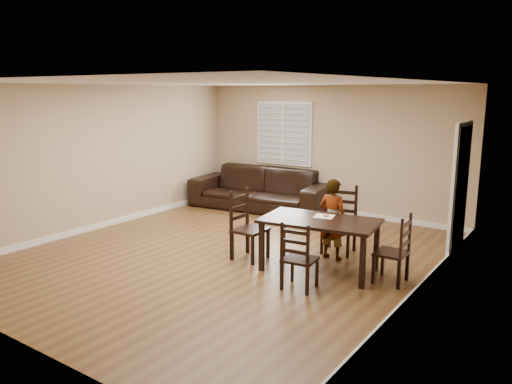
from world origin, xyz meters
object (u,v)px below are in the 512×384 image
chair_near (341,221)px  chair_far (296,260)px  dining_table (320,225)px  sofa (261,189)px  chair_right (400,253)px  chair_left (243,227)px  child (333,219)px  donut (325,215)px

chair_near → chair_far: size_ratio=1.18×
dining_table → sofa: 3.99m
chair_far → chair_right: size_ratio=0.96×
chair_left → child: (1.17, 0.75, 0.14)m
chair_right → sofa: bearing=-124.3°
chair_right → donut: bearing=-93.0°
chair_near → chair_left: 1.63m
chair_far → donut: (-0.12, 1.04, 0.37)m
sofa → chair_left: bearing=-67.1°
dining_table → sofa: sofa is taller
dining_table → chair_left: 1.28m
chair_near → sofa: 3.22m
chair_left → donut: 1.33m
dining_table → chair_near: chair_near is taller
dining_table → donut: size_ratio=17.80×
chair_near → chair_far: 1.92m
dining_table → chair_near: size_ratio=1.61×
dining_table → child: (-0.08, 0.59, -0.05)m
dining_table → child: bearing=90.0°
chair_right → sofa: size_ratio=0.31×
chair_far → chair_right: bearing=-141.6°
chair_left → chair_right: (2.38, 0.31, -0.05)m
chair_left → sofa: size_ratio=0.35×
chair_near → chair_left: bearing=-141.7°
chair_far → chair_near: bearing=-88.6°
chair_far → chair_left: (-1.37, 0.70, 0.07)m
donut → chair_right: bearing=-1.4°
chair_near → chair_right: 1.56m
chair_near → sofa: (-2.74, 1.69, -0.04)m
dining_table → donut: (-0.00, 0.19, 0.11)m
child → sofa: (-2.81, 2.15, -0.18)m
dining_table → child: size_ratio=1.38×
donut → child: bearing=100.7°
chair_near → chair_right: size_ratio=1.13×
chair_near → donut: (0.14, -0.86, 0.30)m
sofa → chair_right: bearing=-39.3°
chair_right → donut: 1.19m
chair_left → chair_right: 2.41m
donut → chair_near: bearing=99.4°
chair_near → dining_table: bearing=-91.1°
chair_left → dining_table: bearing=-83.0°
child → sofa: size_ratio=0.41×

